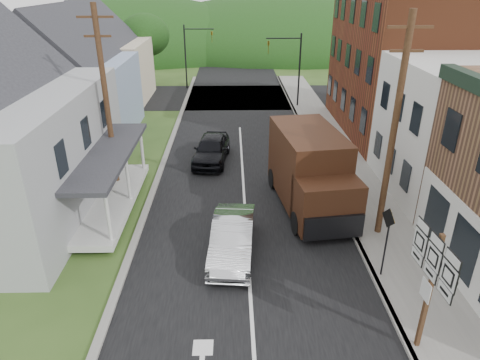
{
  "coord_description": "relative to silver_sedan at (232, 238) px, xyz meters",
  "views": [
    {
      "loc": [
        -0.59,
        -11.93,
        9.92
      ],
      "look_at": [
        -0.26,
        4.39,
        2.2
      ],
      "focal_mm": 32.0,
      "sensor_mm": 36.0,
      "label": 1
    }
  ],
  "objects": [
    {
      "name": "ground",
      "position": [
        0.6,
        -2.15,
        -0.75
      ],
      "size": [
        120.0,
        120.0,
        0.0
      ],
      "primitive_type": "plane",
      "color": "#2D4719",
      "rests_on": "ground"
    },
    {
      "name": "road",
      "position": [
        0.6,
        7.85,
        -0.75
      ],
      "size": [
        9.0,
        90.0,
        0.02
      ],
      "primitive_type": "cube",
      "color": "black",
      "rests_on": "ground"
    },
    {
      "name": "cross_road",
      "position": [
        0.6,
        24.85,
        -0.75
      ],
      "size": [
        60.0,
        9.0,
        0.02
      ],
      "primitive_type": "cube",
      "color": "black",
      "rests_on": "ground"
    },
    {
      "name": "sidewalk_right",
      "position": [
        6.5,
        5.85,
        -0.67
      ],
      "size": [
        2.8,
        55.0,
        0.15
      ],
      "primitive_type": "cube",
      "color": "slate",
      "rests_on": "ground"
    },
    {
      "name": "curb_right",
      "position": [
        5.15,
        5.85,
        -0.67
      ],
      "size": [
        0.2,
        55.0,
        0.15
      ],
      "primitive_type": "cube",
      "color": "slate",
      "rests_on": "ground"
    },
    {
      "name": "curb_left",
      "position": [
        -4.05,
        5.85,
        -0.69
      ],
      "size": [
        0.3,
        55.0,
        0.12
      ],
      "primitive_type": "cube",
      "color": "slate",
      "rests_on": "ground"
    },
    {
      "name": "storefront_white",
      "position": [
        11.9,
        5.35,
        2.5
      ],
      "size": [
        8.0,
        7.0,
        6.5
      ],
      "primitive_type": "cube",
      "color": "silver",
      "rests_on": "ground"
    },
    {
      "name": "storefront_red",
      "position": [
        11.9,
        14.85,
        4.25
      ],
      "size": [
        8.0,
        12.0,
        10.0
      ],
      "primitive_type": "cube",
      "color": "#622D17",
      "rests_on": "ground"
    },
    {
      "name": "house_blue",
      "position": [
        -10.4,
        14.85,
        2.94
      ],
      "size": [
        7.14,
        8.16,
        7.28
      ],
      "color": "#7E8FAC",
      "rests_on": "ground"
    },
    {
      "name": "house_cream",
      "position": [
        -10.9,
        23.85,
        2.94
      ],
      "size": [
        7.14,
        8.16,
        7.28
      ],
      "color": "beige",
      "rests_on": "ground"
    },
    {
      "name": "utility_pole_right",
      "position": [
        6.2,
        1.35,
        3.91
      ],
      "size": [
        1.6,
        0.26,
        9.0
      ],
      "color": "#472D19",
      "rests_on": "ground"
    },
    {
      "name": "utility_pole_left",
      "position": [
        -5.9,
        5.85,
        3.91
      ],
      "size": [
        1.6,
        0.26,
        9.0
      ],
      "color": "#472D19",
      "rests_on": "ground"
    },
    {
      "name": "traffic_signal_right",
      "position": [
        4.9,
        21.35,
        3.01
      ],
      "size": [
        2.87,
        0.2,
        6.0
      ],
      "color": "black",
      "rests_on": "ground"
    },
    {
      "name": "traffic_signal_left",
      "position": [
        -3.7,
        28.35,
        3.01
      ],
      "size": [
        2.87,
        0.2,
        6.0
      ],
      "color": "black",
      "rests_on": "ground"
    },
    {
      "name": "tree_left_d",
      "position": [
        -8.4,
        29.85,
        4.14
      ],
      "size": [
        4.8,
        4.8,
        6.94
      ],
      "color": "#382616",
      "rests_on": "ground"
    },
    {
      "name": "forested_ridge",
      "position": [
        0.6,
        52.85,
        -0.75
      ],
      "size": [
        90.0,
        30.0,
        16.0
      ],
      "primitive_type": "ellipsoid",
      "color": "black",
      "rests_on": "ground"
    },
    {
      "name": "silver_sedan",
      "position": [
        0.0,
        0.0,
        0.0
      ],
      "size": [
        1.94,
        4.65,
        1.5
      ],
      "primitive_type": "imported",
      "rotation": [
        0.0,
        0.0,
        -0.08
      ],
      "color": "#B6B6BB",
      "rests_on": "ground"
    },
    {
      "name": "dark_sedan",
      "position": [
        -1.21,
        9.53,
        0.04
      ],
      "size": [
        2.37,
        4.78,
        1.57
      ],
      "primitive_type": "imported",
      "rotation": [
        0.0,
        0.0,
        -0.11
      ],
      "color": "black",
      "rests_on": "ground"
    },
    {
      "name": "delivery_van",
      "position": [
        3.64,
        3.83,
        1.09
      ],
      "size": [
        3.44,
        6.78,
        3.63
      ],
      "rotation": [
        0.0,
        0.0,
        0.13
      ],
      "color": "#32190E",
      "rests_on": "ground"
    },
    {
      "name": "route_sign_cluster",
      "position": [
        5.35,
        -4.89,
        1.88
      ],
      "size": [
        0.25,
        2.19,
        3.83
      ],
      "rotation": [
        0.0,
        0.0,
        0.06
      ],
      "color": "#472D19",
      "rests_on": "sidewalk_right"
    },
    {
      "name": "warning_sign",
      "position": [
        5.37,
        -1.57,
        1.16
      ],
      "size": [
        0.22,
        0.74,
        2.75
      ],
      "rotation": [
        0.0,
        0.0,
        0.26
      ],
      "color": "black",
      "rests_on": "sidewalk_right"
    }
  ]
}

